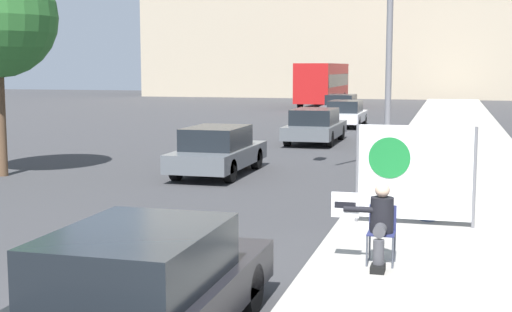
# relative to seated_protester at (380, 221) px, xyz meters

# --- Properties ---
(sidewalk_curb) EXTENTS (4.45, 90.00, 0.18)m
(sidewalk_curb) POSITION_rel_seated_protester_xyz_m (1.18, 12.00, -0.74)
(sidewalk_curb) COLOR #A8A399
(sidewalk_curb) RESTS_ON ground_plane
(seated_protester) EXTENTS (0.94, 0.77, 1.21)m
(seated_protester) POSITION_rel_seated_protester_xyz_m (0.00, 0.00, 0.00)
(seated_protester) COLOR #474C56
(seated_protester) RESTS_ON sidewalk_curb
(jogger_on_sidewalk) EXTENTS (0.34, 0.34, 1.72)m
(jogger_on_sidewalk) POSITION_rel_seated_protester_xyz_m (0.59, 3.35, 0.23)
(jogger_on_sidewalk) COLOR #334775
(jogger_on_sidewalk) RESTS_ON sidewalk_curb
(protest_banner) EXTENTS (2.16, 0.06, 1.83)m
(protest_banner) POSITION_rel_seated_protester_xyz_m (0.33, 2.90, 0.32)
(protest_banner) COLOR slate
(protest_banner) RESTS_ON sidewalk_curb
(traffic_light_pole) EXTENTS (2.71, 2.48, 6.10)m
(traffic_light_pole) POSITION_rel_seated_protester_xyz_m (-1.49, 8.60, 3.43)
(traffic_light_pole) COLOR slate
(traffic_light_pole) RESTS_ON sidewalk_curb
(parked_car_curbside) EXTENTS (1.85, 4.30, 1.36)m
(parked_car_curbside) POSITION_rel_seated_protester_xyz_m (-2.22, -3.42, -0.14)
(parked_car_curbside) COLOR black
(parked_car_curbside) RESTS_ON ground_plane
(car_on_road_nearest) EXTENTS (1.75, 4.36, 1.39)m
(car_on_road_nearest) POSITION_rel_seated_protester_xyz_m (-5.43, 8.91, -0.13)
(car_on_road_nearest) COLOR #565B60
(car_on_road_nearest) RESTS_ON ground_plane
(car_on_road_midblock) EXTENTS (1.89, 4.69, 1.40)m
(car_on_road_midblock) POSITION_rel_seated_protester_xyz_m (-4.32, 18.10, -0.12)
(car_on_road_midblock) COLOR #565B60
(car_on_road_midblock) RESTS_ON ground_plane
(car_on_road_distant) EXTENTS (1.79, 4.39, 1.36)m
(car_on_road_distant) POSITION_rel_seated_protester_xyz_m (-4.25, 26.34, -0.14)
(car_on_road_distant) COLOR silver
(car_on_road_distant) RESTS_ON ground_plane
(car_on_road_far_lane) EXTENTS (1.89, 4.78, 1.40)m
(car_on_road_far_lane) POSITION_rel_seated_protester_xyz_m (-5.52, 33.40, -0.12)
(car_on_road_far_lane) COLOR #565B60
(car_on_road_far_lane) RESTS_ON ground_plane
(city_bus_on_road) EXTENTS (2.55, 10.26, 3.33)m
(city_bus_on_road) POSITION_rel_seated_protester_xyz_m (-8.65, 44.59, 1.08)
(city_bus_on_road) COLOR red
(city_bus_on_road) RESTS_ON ground_plane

